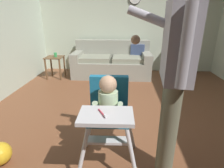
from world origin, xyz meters
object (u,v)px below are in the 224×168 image
(adult_standing, at_px, (174,77))
(sippy_cup, at_px, (55,55))
(high_chair, at_px, (108,107))
(side_table, at_px, (55,63))
(couch, at_px, (112,62))

(adult_standing, bearing_deg, sippy_cup, -47.97)
(high_chair, bearing_deg, sippy_cup, -152.84)
(side_table, xyz_separation_m, sippy_cup, (0.03, 0.00, 0.19))
(adult_standing, distance_m, sippy_cup, 3.46)
(couch, distance_m, sippy_cup, 1.38)
(couch, xyz_separation_m, high_chair, (0.16, -3.02, 0.34))
(high_chair, height_order, adult_standing, adult_standing)
(couch, height_order, side_table, couch)
(couch, bearing_deg, high_chair, 3.03)
(high_chair, bearing_deg, side_table, -152.31)
(high_chair, bearing_deg, couch, -178.45)
(couch, relative_size, high_chair, 1.96)
(adult_standing, bearing_deg, couch, -71.32)
(couch, bearing_deg, sippy_cup, -77.83)
(couch, height_order, high_chair, high_chair)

